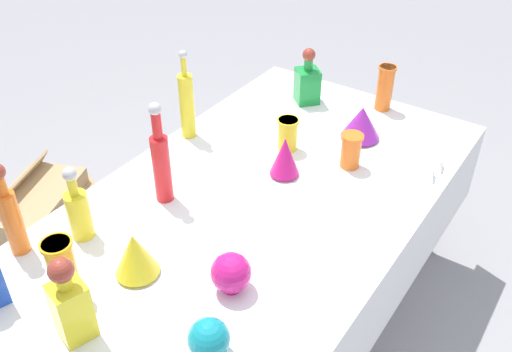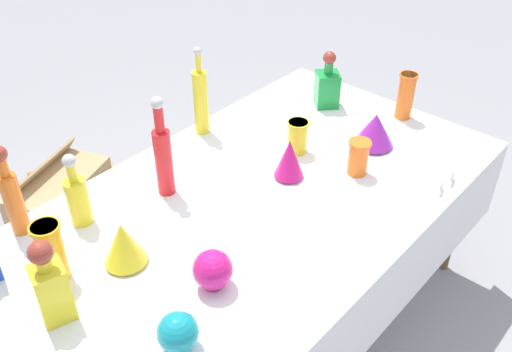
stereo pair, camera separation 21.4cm
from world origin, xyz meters
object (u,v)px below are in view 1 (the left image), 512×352
object	(u,v)px
slender_vase_1	(288,133)
round_bowl_0	(231,273)
fluted_vase_2	(285,156)
round_bowl_1	(209,339)
tall_bottle_2	(187,103)
tall_bottle_1	(10,214)
fluted_vase_0	(361,122)
fluted_vase_1	(135,254)
cardboard_box_behind_left	(41,219)
slender_vase_0	(385,87)
slender_vase_2	(351,149)
square_decanter_1	(307,82)
square_decanter_0	(70,303)
cardboard_box_behind_right	(58,212)
slender_vase_3	(62,268)
tall_bottle_0	(161,161)
tall_bottle_3	(78,210)

from	to	relation	value
slender_vase_1	round_bowl_0	world-z (taller)	slender_vase_1
fluted_vase_2	round_bowl_0	distance (m)	0.65
slender_vase_1	round_bowl_1	world-z (taller)	slender_vase_1
tall_bottle_2	fluted_vase_2	bearing A→B (deg)	-92.06
tall_bottle_2	tall_bottle_1	bearing A→B (deg)	-179.72
fluted_vase_0	fluted_vase_1	xyz separation A→B (m)	(-1.17, 0.23, 0.00)
cardboard_box_behind_left	fluted_vase_2	bearing A→B (deg)	-74.16
slender_vase_0	fluted_vase_1	bearing A→B (deg)	172.28
tall_bottle_1	cardboard_box_behind_left	distance (m)	1.19
slender_vase_0	slender_vase_2	bearing A→B (deg)	-170.32
square_decanter_1	cardboard_box_behind_left	world-z (taller)	square_decanter_1
square_decanter_0	slender_vase_1	distance (m)	1.19
square_decanter_1	fluted_vase_1	world-z (taller)	square_decanter_1
cardboard_box_behind_left	tall_bottle_1	bearing A→B (deg)	-124.75
square_decanter_0	fluted_vase_1	distance (m)	0.28
square_decanter_0	slender_vase_2	xyz separation A→B (m)	(1.23, -0.27, -0.05)
fluted_vase_0	fluted_vase_2	distance (m)	0.45
fluted_vase_0	round_bowl_1	xyz separation A→B (m)	(-1.29, -0.16, -0.02)
tall_bottle_2	slender_vase_0	bearing A→B (deg)	-40.64
slender_vase_2	slender_vase_0	bearing A→B (deg)	9.68
slender_vase_0	cardboard_box_behind_right	bearing A→B (deg)	125.15
fluted_vase_2	round_bowl_1	bearing A→B (deg)	-161.40
fluted_vase_0	round_bowl_1	size ratio (longest dim) A/B	1.34
tall_bottle_1	slender_vase_3	world-z (taller)	tall_bottle_1
square_decanter_0	tall_bottle_1	bearing A→B (deg)	73.12
square_decanter_1	cardboard_box_behind_left	distance (m)	1.57
tall_bottle_2	fluted_vase_1	size ratio (longest dim) A/B	2.45
tall_bottle_1	square_decanter_1	world-z (taller)	tall_bottle_1
fluted_vase_0	cardboard_box_behind_right	xyz separation A→B (m)	(-0.67, 1.42, -0.72)
fluted_vase_2	round_bowl_1	size ratio (longest dim) A/B	1.35
tall_bottle_0	cardboard_box_behind_right	size ratio (longest dim) A/B	0.77
fluted_vase_1	square_decanter_1	bearing A→B (deg)	5.99
tall_bottle_3	slender_vase_1	distance (m)	0.94
tall_bottle_3	slender_vase_3	distance (m)	0.28
tall_bottle_1	slender_vase_0	bearing A→B (deg)	-20.66
round_bowl_1	fluted_vase_2	bearing A→B (deg)	18.60
slender_vase_0	fluted_vase_0	distance (m)	0.31
tall_bottle_2	tall_bottle_3	world-z (taller)	tall_bottle_2
tall_bottle_0	fluted_vase_1	bearing A→B (deg)	-150.92
slender_vase_1	cardboard_box_behind_left	xyz separation A→B (m)	(-0.53, 1.18, -0.67)
tall_bottle_1	square_decanter_0	distance (m)	0.46
tall_bottle_3	square_decanter_1	xyz separation A→B (m)	(1.31, -0.15, -0.01)
slender_vase_0	slender_vase_1	world-z (taller)	slender_vase_0
slender_vase_2	cardboard_box_behind_right	world-z (taller)	slender_vase_2
slender_vase_0	fluted_vase_1	world-z (taller)	slender_vase_0
tall_bottle_3	cardboard_box_behind_right	distance (m)	1.26
tall_bottle_3	fluted_vase_1	distance (m)	0.30
square_decanter_0	slender_vase_1	size ratio (longest dim) A/B	2.02
slender_vase_2	slender_vase_1	bearing A→B (deg)	97.31
round_bowl_1	cardboard_box_behind_left	xyz separation A→B (m)	(0.50, 1.56, -0.66)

